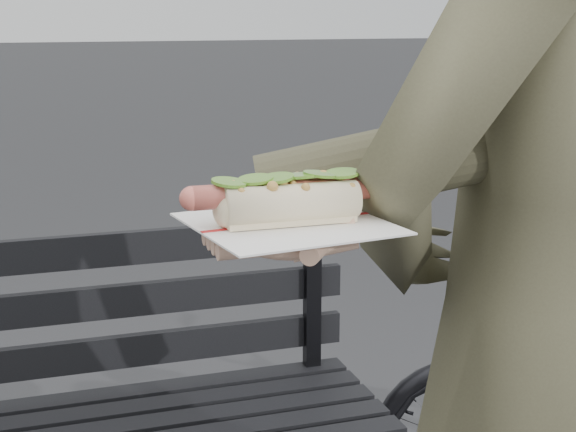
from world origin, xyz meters
name	(u,v)px	position (x,y,z in m)	size (l,w,h in m)	color
park_bench	(42,404)	(-0.11, 1.03, 0.52)	(1.50, 0.44, 0.88)	black
person	(539,365)	(0.50, 0.06, 0.92)	(0.67, 0.44, 1.85)	#46432E
held_hotdog	(425,165)	(0.30, 0.03, 1.21)	(0.62, 0.31, 0.20)	#46432E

